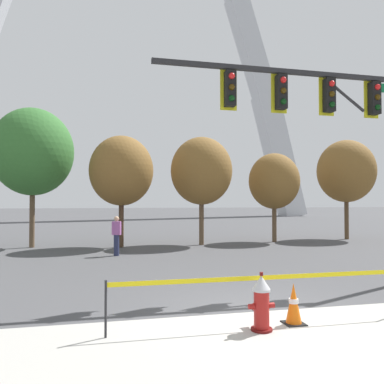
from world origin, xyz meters
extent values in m
plane|color=#474749|center=(0.00, 0.00, 0.00)|extent=(240.00, 240.00, 0.00)
cylinder|color=#5E0F0D|center=(-0.27, -1.19, 0.03)|extent=(0.36, 0.36, 0.05)
cylinder|color=maroon|center=(-0.27, -1.19, 0.36)|extent=(0.26, 0.26, 0.62)
cylinder|color=#B7B7BC|center=(-0.27, -1.19, 0.69)|extent=(0.30, 0.30, 0.04)
cone|color=#B7B7BC|center=(-0.27, -1.19, 0.82)|extent=(0.30, 0.30, 0.22)
cylinder|color=#5E0F0D|center=(-0.27, -1.19, 0.96)|extent=(0.06, 0.06, 0.06)
cylinder|color=maroon|center=(-0.45, -1.19, 0.42)|extent=(0.10, 0.09, 0.09)
cylinder|color=maroon|center=(-0.09, -1.19, 0.42)|extent=(0.10, 0.09, 0.09)
cylinder|color=maroon|center=(-0.27, -0.99, 0.33)|extent=(0.13, 0.14, 0.13)
cylinder|color=#5E0F0D|center=(-0.27, -0.91, 0.33)|extent=(0.15, 0.03, 0.15)
cylinder|color=#232326|center=(-2.84, -0.97, 0.46)|extent=(0.04, 0.04, 0.92)
cube|color=yellow|center=(-0.11, -0.95, 0.84)|extent=(5.45, 0.03, 0.08)
cube|color=black|center=(0.43, -0.99, 0.01)|extent=(0.36, 0.36, 0.03)
cone|color=orange|center=(0.43, -0.99, 0.38)|extent=(0.28, 0.28, 0.70)
cylinder|color=white|center=(0.43, -0.99, 0.42)|extent=(0.17, 0.17, 0.08)
cube|color=#232326|center=(2.01, 1.87, 5.60)|extent=(7.60, 0.12, 0.12)
cylinder|color=#232326|center=(3.53, 1.87, 5.05)|extent=(1.11, 0.08, 0.81)
cube|color=black|center=(4.41, 1.87, 5.05)|extent=(0.26, 0.24, 0.90)
cube|color=gold|center=(4.41, 2.01, 5.05)|extent=(0.44, 0.03, 1.04)
sphere|color=red|center=(4.41, 1.74, 5.33)|extent=(0.16, 0.16, 0.16)
sphere|color=#392706|center=(4.41, 1.74, 5.05)|extent=(0.16, 0.16, 0.16)
sphere|color=black|center=(4.41, 1.74, 4.77)|extent=(0.16, 0.16, 0.16)
cube|color=black|center=(3.01, 1.87, 5.05)|extent=(0.26, 0.24, 0.90)
cube|color=gold|center=(3.01, 2.01, 5.05)|extent=(0.44, 0.03, 1.04)
sphere|color=red|center=(3.01, 1.74, 5.33)|extent=(0.16, 0.16, 0.16)
sphere|color=#392706|center=(3.01, 1.74, 5.05)|extent=(0.16, 0.16, 0.16)
sphere|color=black|center=(3.01, 1.74, 4.77)|extent=(0.16, 0.16, 0.16)
cube|color=black|center=(1.61, 1.87, 5.05)|extent=(0.26, 0.24, 0.90)
cube|color=gold|center=(1.61, 2.01, 5.05)|extent=(0.44, 0.03, 1.04)
sphere|color=red|center=(1.61, 1.74, 5.33)|extent=(0.16, 0.16, 0.16)
sphere|color=#392706|center=(1.61, 1.74, 5.05)|extent=(0.16, 0.16, 0.16)
sphere|color=black|center=(1.61, 1.74, 4.77)|extent=(0.16, 0.16, 0.16)
cube|color=black|center=(0.21, 1.87, 5.05)|extent=(0.26, 0.24, 0.90)
cube|color=gold|center=(0.21, 2.01, 5.05)|extent=(0.44, 0.03, 1.04)
sphere|color=red|center=(0.21, 1.74, 5.33)|extent=(0.16, 0.16, 0.16)
sphere|color=#392706|center=(0.21, 1.74, 5.05)|extent=(0.16, 0.16, 0.16)
sphere|color=black|center=(0.21, 1.74, 4.77)|extent=(0.16, 0.16, 0.16)
cube|color=silver|center=(18.01, 45.88, 25.27)|extent=(7.27, 2.86, 15.39)
cube|color=silver|center=(22.52, 45.88, 9.02)|extent=(7.63, 3.20, 18.92)
cylinder|color=brown|center=(-6.29, 12.15, 1.43)|extent=(0.24, 0.24, 2.85)
ellipsoid|color=#336B2D|center=(-6.29, 12.15, 4.56)|extent=(3.80, 3.80, 4.18)
cylinder|color=#473323|center=(-2.14, 11.32, 1.15)|extent=(0.24, 0.24, 2.29)
ellipsoid|color=brown|center=(-2.14, 11.32, 3.67)|extent=(3.06, 3.06, 3.36)
cylinder|color=brown|center=(1.85, 11.41, 1.17)|extent=(0.24, 0.24, 2.33)
ellipsoid|color=brown|center=(1.85, 11.41, 3.73)|extent=(3.11, 3.11, 3.42)
cylinder|color=brown|center=(6.06, 11.95, 1.03)|extent=(0.24, 0.24, 2.06)
ellipsoid|color=brown|center=(6.06, 11.95, 3.29)|extent=(2.75, 2.75, 3.02)
cylinder|color=brown|center=(10.80, 12.40, 1.24)|extent=(0.24, 0.24, 2.47)
ellipsoid|color=brown|center=(10.80, 12.40, 3.95)|extent=(3.30, 3.30, 3.62)
cylinder|color=#232847|center=(-2.43, 8.44, 0.42)|extent=(0.22, 0.22, 0.84)
cube|color=#995193|center=(-2.43, 8.44, 1.11)|extent=(0.39, 0.30, 0.54)
sphere|color=tan|center=(-2.43, 8.44, 1.49)|extent=(0.20, 0.20, 0.20)
camera|label=1|loc=(-2.84, -7.28, 2.19)|focal=35.74mm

